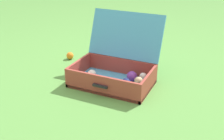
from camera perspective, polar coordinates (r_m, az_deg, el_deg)
ground_plane at (r=2.15m, az=-1.64°, el=-2.39°), size 16.00×16.00×0.00m
open_suitcase at (r=2.11m, az=0.84°, el=0.46°), size 0.59×0.53×0.49m
stray_ball_on_grass at (r=2.58m, az=-8.58°, el=2.91°), size 0.06×0.06×0.06m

